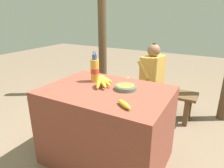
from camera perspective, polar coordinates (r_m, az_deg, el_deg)
name	(u,v)px	position (r m, az deg, el deg)	size (l,w,h in m)	color
ground_plane	(107,157)	(2.18, -1.50, -20.23)	(12.00, 12.00, 0.00)	#75604C
market_counter	(106,126)	(1.96, -1.60, -11.78)	(1.13, 0.80, 0.75)	brown
banana_bunch_ripe	(103,80)	(1.84, -2.62, 1.04)	(0.15, 0.25, 0.12)	#4C381E
serving_bowl	(126,87)	(1.79, 3.91, -0.88)	(0.20, 0.20, 0.04)	#4C6B5B
water_bottle	(95,70)	(1.97, -4.92, 4.01)	(0.08, 0.08, 0.30)	gold
loose_banana_front	(124,104)	(1.46, 3.52, -5.83)	(0.16, 0.13, 0.04)	gold
wooden_bench	(149,92)	(2.93, 10.47, -2.33)	(1.30, 0.32, 0.39)	brown
seated_vendor	(149,75)	(2.82, 10.57, 2.50)	(0.45, 0.42, 1.03)	#473828
banana_bunch_green	(128,80)	(3.00, 4.64, 1.04)	(0.15, 0.23, 0.12)	#4C381E
support_post_near	(102,14)	(3.43, -2.88, 19.44)	(0.14, 0.14, 2.77)	#4C3823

